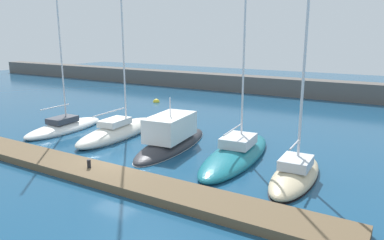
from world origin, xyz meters
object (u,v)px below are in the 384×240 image
sailboat_ivory_second (119,130)px  motorboat_charcoal_third (172,138)px  sailboat_teal_fourth (236,153)px  sailboat_sand_fifth (295,174)px  sailboat_white_nearest (65,127)px  mooring_buoy_yellow (156,102)px  mooring_buoy_orange (188,113)px  dock_bollard (89,164)px

sailboat_ivory_second → motorboat_charcoal_third: (4.83, -0.16, 0.16)m
sailboat_teal_fourth → sailboat_sand_fifth: 4.28m
motorboat_charcoal_third → sailboat_teal_fourth: sailboat_teal_fourth is taller
sailboat_white_nearest → motorboat_charcoal_third: bearing=-88.3°
sailboat_teal_fourth → mooring_buoy_yellow: 20.02m
sailboat_teal_fourth → mooring_buoy_orange: size_ratio=31.12×
sailboat_white_nearest → sailboat_ivory_second: (4.75, 0.97, 0.12)m
sailboat_teal_fourth → mooring_buoy_yellow: sailboat_teal_fourth is taller
sailboat_teal_fourth → mooring_buoy_yellow: (-15.47, 12.70, -0.31)m
motorboat_charcoal_third → mooring_buoy_yellow: (-10.81, 12.74, -0.57)m
mooring_buoy_yellow → dock_bollard: dock_bollard is taller
motorboat_charcoal_third → dock_bollard: size_ratio=20.46×
sailboat_white_nearest → sailboat_ivory_second: sailboat_ivory_second is taller
sailboat_sand_fifth → mooring_buoy_orange: sailboat_sand_fifth is taller
sailboat_sand_fifth → mooring_buoy_orange: bearing=47.7°
sailboat_white_nearest → dock_bollard: (8.71, -5.68, 0.34)m
sailboat_white_nearest → dock_bollard: bearing=-126.2°
motorboat_charcoal_third → mooring_buoy_orange: (-4.75, 9.70, -0.57)m
mooring_buoy_orange → motorboat_charcoal_third: bearing=-63.9°
sailboat_white_nearest → motorboat_charcoal_third: (9.58, 0.81, 0.28)m
sailboat_ivory_second → dock_bollard: (3.96, -6.65, 0.21)m
sailboat_sand_fifth → mooring_buoy_orange: size_ratio=21.83×
motorboat_charcoal_third → sailboat_sand_fifth: (8.67, -1.48, -0.26)m
sailboat_ivory_second → motorboat_charcoal_third: bearing=-97.0°
sailboat_white_nearest → sailboat_sand_fifth: bearing=-95.2°
sailboat_white_nearest → mooring_buoy_yellow: bearing=2.0°
sailboat_white_nearest → sailboat_sand_fifth: sailboat_white_nearest is taller
sailboat_ivory_second → sailboat_teal_fourth: (9.49, -0.12, -0.10)m
mooring_buoy_yellow → dock_bollard: 21.65m
sailboat_sand_fifth → mooring_buoy_yellow: size_ratio=14.94×
sailboat_white_nearest → motorboat_charcoal_third: sailboat_white_nearest is taller
sailboat_ivory_second → sailboat_teal_fourth: bearing=-95.8°
motorboat_charcoal_third → mooring_buoy_yellow: bearing=33.3°
sailboat_white_nearest → sailboat_teal_fourth: (14.24, 0.85, 0.02)m
sailboat_sand_fifth → motorboat_charcoal_third: bearing=77.8°
sailboat_white_nearest → mooring_buoy_yellow: sailboat_white_nearest is taller
sailboat_ivory_second → mooring_buoy_yellow: 13.93m
motorboat_charcoal_third → dock_bollard: 6.54m
sailboat_ivory_second → mooring_buoy_orange: size_ratio=34.06×
dock_bollard → sailboat_white_nearest: bearing=146.9°
sailboat_teal_fourth → dock_bollard: 8.56m
sailboat_ivory_second → motorboat_charcoal_third: 4.83m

